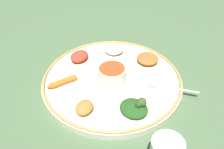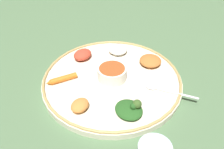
{
  "view_description": "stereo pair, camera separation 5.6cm",
  "coord_description": "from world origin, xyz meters",
  "px_view_note": "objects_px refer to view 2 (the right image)",
  "views": [
    {
      "loc": [
        0.29,
        0.49,
        0.5
      ],
      "look_at": [
        0.0,
        0.0,
        0.03
      ],
      "focal_mm": 38.18,
      "sensor_mm": 36.0,
      "label": 1
    },
    {
      "loc": [
        0.24,
        0.52,
        0.5
      ],
      "look_at": [
        0.0,
        0.0,
        0.03
      ],
      "focal_mm": 38.18,
      "sensor_mm": 36.0,
      "label": 2
    }
  ],
  "objects_px": {
    "center_bowl": "(112,73)",
    "spoon": "(163,90)",
    "greens_pile": "(130,109)",
    "carrot_near_spoon": "(62,79)"
  },
  "relations": [
    {
      "from": "center_bowl",
      "to": "greens_pile",
      "type": "xyz_separation_m",
      "value": [
        0.02,
        0.15,
        -0.01
      ]
    },
    {
      "from": "center_bowl",
      "to": "carrot_near_spoon",
      "type": "bearing_deg",
      "value": -19.88
    },
    {
      "from": "center_bowl",
      "to": "spoon",
      "type": "height_order",
      "value": "center_bowl"
    },
    {
      "from": "spoon",
      "to": "greens_pile",
      "type": "xyz_separation_m",
      "value": [
        0.13,
        0.03,
        0.01
      ]
    },
    {
      "from": "center_bowl",
      "to": "greens_pile",
      "type": "relative_size",
      "value": 0.98
    },
    {
      "from": "center_bowl",
      "to": "spoon",
      "type": "relative_size",
      "value": 0.74
    },
    {
      "from": "center_bowl",
      "to": "carrot_near_spoon",
      "type": "xyz_separation_m",
      "value": [
        0.15,
        -0.05,
        -0.01
      ]
    },
    {
      "from": "spoon",
      "to": "greens_pile",
      "type": "distance_m",
      "value": 0.13
    },
    {
      "from": "carrot_near_spoon",
      "to": "spoon",
      "type": "bearing_deg",
      "value": 146.61
    },
    {
      "from": "greens_pile",
      "to": "carrot_near_spoon",
      "type": "bearing_deg",
      "value": -57.55
    }
  ]
}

